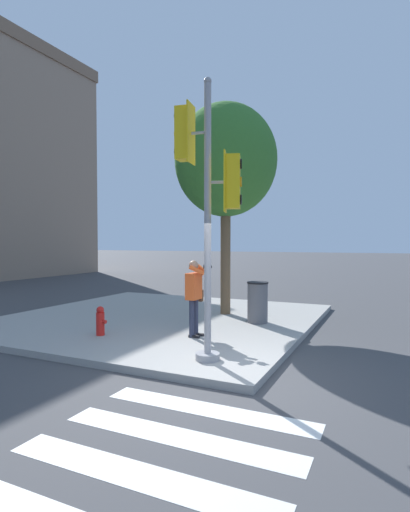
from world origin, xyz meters
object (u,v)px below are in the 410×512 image
at_px(traffic_signal_pole, 208,191).
at_px(street_tree, 226,161).
at_px(trash_bin, 258,302).
at_px(fire_hydrant, 100,321).
at_px(person_photographer, 195,291).

xyz_separation_m(traffic_signal_pole, street_tree, (4.25, 1.40, 1.41)).
bearing_deg(street_tree, trash_bin, -123.77).
xyz_separation_m(fire_hydrant, trash_bin, (2.79, -2.70, 0.21)).
bearing_deg(fire_hydrant, street_tree, -22.50).
bearing_deg(traffic_signal_pole, fire_hydrant, 77.38).
height_order(traffic_signal_pole, trash_bin, traffic_signal_pole).
xyz_separation_m(street_tree, trash_bin, (-0.81, -1.21, -3.80)).
bearing_deg(street_tree, person_photographer, -171.46).
bearing_deg(trash_bin, street_tree, 56.23).
relative_size(traffic_signal_pole, person_photographer, 2.94).
height_order(traffic_signal_pole, fire_hydrant, traffic_signal_pole).
bearing_deg(traffic_signal_pole, trash_bin, 3.17).
height_order(person_photographer, fire_hydrant, person_photographer).
xyz_separation_m(traffic_signal_pole, person_photographer, (1.44, 0.98, -1.93)).
bearing_deg(person_photographer, trash_bin, -21.58).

